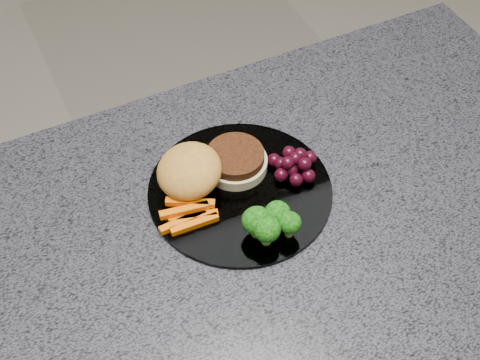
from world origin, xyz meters
The scene contains 6 objects.
countertop centered at (0.00, 0.00, 0.88)m, with size 1.20×0.60×0.04m, color #43444C.
plate centered at (0.07, 0.06, 0.90)m, with size 0.26×0.26×0.01m, color white.
burger centered at (0.03, 0.10, 0.93)m, with size 0.19×0.12×0.05m.
carrot_sticks centered at (-0.02, 0.04, 0.91)m, with size 0.09×0.06×0.02m.
broccoli centered at (0.07, -0.03, 0.93)m, with size 0.07×0.06×0.05m.
grape_bunch centered at (0.15, 0.05, 0.92)m, with size 0.07×0.07×0.03m.
Camera 1 is at (-0.19, -0.48, 1.63)m, focal length 50.00 mm.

